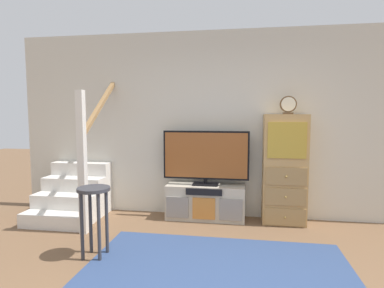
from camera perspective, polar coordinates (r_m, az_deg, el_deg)
name	(u,v)px	position (r m, az deg, el deg)	size (l,w,h in m)	color
back_wall	(228,125)	(4.73, 6.47, 3.44)	(6.40, 0.12, 2.70)	beige
area_rug	(217,275)	(3.24, 4.41, -22.28)	(2.60, 1.80, 0.01)	navy
media_console	(205,202)	(4.66, 2.40, -10.32)	(1.12, 0.38, 0.49)	#BCB29E
television	(206,156)	(4.55, 2.47, -2.21)	(1.22, 0.22, 0.77)	black
side_cabinet	(285,170)	(4.56, 16.17, -4.39)	(0.58, 0.38, 1.50)	tan
desk_clock	(288,105)	(4.49, 16.78, 6.67)	(0.22, 0.08, 0.24)	#4C3823
staircase	(80,188)	(5.23, -19.33, -7.49)	(1.00, 1.36, 2.20)	silver
bar_stool_near	(94,206)	(3.55, -17.07, -10.49)	(0.34, 0.34, 0.75)	#333338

